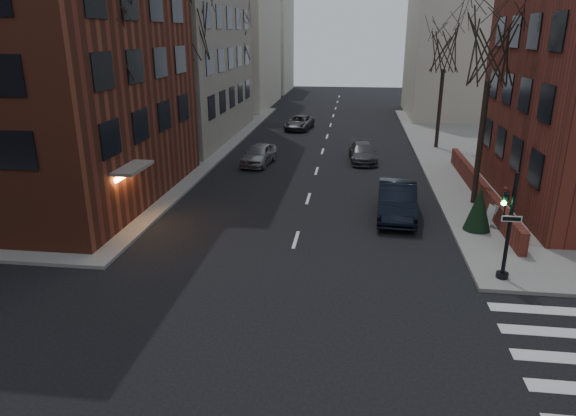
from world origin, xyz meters
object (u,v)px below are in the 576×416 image
object	(u,v)px
parked_sedan	(397,200)
sandwich_board	(494,215)
traffic_signal	(507,233)
tree_left_b	(189,29)
car_lane_silver	(259,154)
tree_left_a	(107,38)
tree_left_c	(237,40)
tree_right_b	(445,48)
evergreen_shrub	(479,209)
car_lane_far	(299,123)
car_lane_gray	(363,153)
tree_right_a	(492,47)
streetlamp_far	(248,80)
streetlamp_near	(183,109)

from	to	relation	value
parked_sedan	sandwich_board	size ratio (longest dim) A/B	5.37
traffic_signal	sandwich_board	distance (m)	5.84
tree_left_b	car_lane_silver	xyz separation A→B (m)	(4.69, -0.72, -8.19)
tree_left_a	parked_sedan	bearing A→B (deg)	6.79
tree_left_c	tree_right_b	xyz separation A→B (m)	(17.60, -8.00, -0.44)
tree_left_a	evergreen_shrub	size ratio (longest dim) A/B	5.07
parked_sedan	tree_left_a	bearing A→B (deg)	-170.09
car_lane_far	tree_left_b	bearing A→B (deg)	-107.29
tree_left_c	sandwich_board	world-z (taller)	tree_left_c
car_lane_gray	tree_left_c	bearing A→B (deg)	127.96
tree_right_a	car_lane_far	size ratio (longest dim) A/B	2.11
car_lane_far	evergreen_shrub	bearing A→B (deg)	-59.54
evergreen_shrub	tree_left_a	bearing A→B (deg)	179.64
streetlamp_far	sandwich_board	distance (m)	32.55
car_lane_far	tree_left_c	bearing A→B (deg)	179.40
tree_left_b	tree_right_b	distance (m)	18.64
traffic_signal	tree_left_a	bearing A→B (deg)	163.35
tree_left_a	car_lane_far	distance (m)	27.05
tree_right_a	car_lane_gray	xyz separation A→B (m)	(-5.77, 9.09, -7.39)
streetlamp_far	car_lane_gray	world-z (taller)	streetlamp_far
car_lane_far	sandwich_board	bearing A→B (deg)	-57.23
tree_left_b	evergreen_shrub	distance (m)	22.19
traffic_signal	tree_left_c	size ratio (longest dim) A/B	0.41
car_lane_gray	car_lane_far	size ratio (longest dim) A/B	0.96
streetlamp_near	sandwich_board	distance (m)	19.06
streetlamp_far	sandwich_board	xyz separation A→B (m)	(17.19, -27.40, -3.60)
streetlamp_near	car_lane_gray	world-z (taller)	streetlamp_near
traffic_signal	tree_right_a	bearing A→B (deg)	84.53
tree_left_c	sandwich_board	xyz separation A→B (m)	(17.79, -25.40, -7.39)
streetlamp_near	car_lane_gray	xyz separation A→B (m)	(11.23, 5.09, -3.60)
tree_left_b	streetlamp_near	distance (m)	6.18
tree_right_a	streetlamp_far	xyz separation A→B (m)	(-17.00, 24.00, -3.79)
tree_right_b	streetlamp_near	bearing A→B (deg)	-149.53
streetlamp_far	streetlamp_near	bearing A→B (deg)	-90.00
tree_left_c	car_lane_far	distance (m)	9.54
car_lane_gray	car_lane_far	distance (m)	13.43
car_lane_far	traffic_signal	bearing A→B (deg)	-63.28
car_lane_gray	car_lane_silver	bearing A→B (deg)	-170.28
tree_left_c	sandwich_board	bearing A→B (deg)	-54.99
evergreen_shrub	traffic_signal	bearing A→B (deg)	-91.94
traffic_signal	evergreen_shrub	bearing A→B (deg)	88.06
car_lane_silver	sandwich_board	distance (m)	16.91
car_lane_silver	tree_right_a	bearing A→B (deg)	-22.48
traffic_signal	tree_right_a	xyz separation A→B (m)	(0.86, 9.01, 6.12)
car_lane_far	streetlamp_far	bearing A→B (deg)	159.55
tree_right_a	tree_left_b	bearing A→B (deg)	155.56
streetlamp_far	car_lane_silver	bearing A→B (deg)	-76.25
evergreen_shrub	sandwich_board	bearing A→B (deg)	38.27
sandwich_board	streetlamp_far	bearing A→B (deg)	107.47
tree_left_b	tree_left_c	size ratio (longest dim) A/B	1.11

